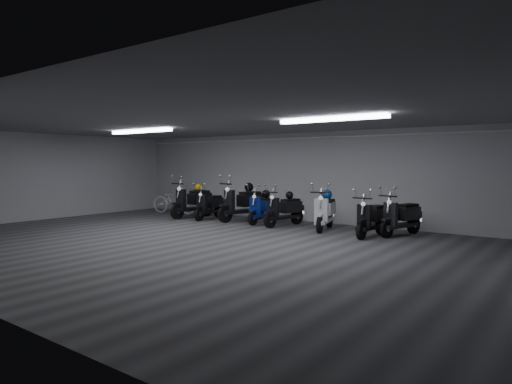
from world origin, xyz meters
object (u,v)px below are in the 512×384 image
Objects in this scene: helmet_1 at (198,187)px; helmet_2 at (289,195)px; scooter_4 at (262,203)px; scooter_9 at (401,211)px; helmet_4 at (327,195)px; scooter_5 at (284,205)px; scooter_3 at (242,198)px; scooter_0 at (192,196)px; scooter_6 at (325,206)px; scooter_7 at (372,212)px; helmet_0 at (249,187)px; bicycle at (174,197)px; scooter_1 at (209,201)px; helmet_3 at (266,194)px.

helmet_2 is (3.62, 0.07, -0.12)m from helmet_1.
scooter_9 reaches higher than scooter_4.
scooter_4 is at bearing -177.06° from helmet_4.
scooter_3 is at bearing -176.84° from scooter_5.
scooter_0 is 1.12× the size of scooter_9.
scooter_5 is at bearing -160.33° from scooter_9.
scooter_6 is 1.04× the size of scooter_9.
scooter_7 is 5.74× the size of helmet_0.
bicycle is at bearing -168.85° from scooter_3.
scooter_1 is 1.99m from scooter_4.
scooter_4 is at bearing 10.05° from scooter_0.
scooter_7 is at bearing -10.03° from helmet_0.
helmet_3 is (4.06, 0.02, 0.29)m from bicycle.
helmet_0 is at bearing -167.35° from scooter_9.
scooter_9 is at bearing 0.75° from helmet_2.
scooter_5 is 4.97m from bicycle.
scooter_1 is at bearing -166.98° from helmet_3.
scooter_3 is at bearing -103.21° from bicycle.
scooter_5 is 2.83m from scooter_7.
scooter_4 is 3.71m from scooter_7.
bicycle is at bearing 178.78° from helmet_2.
helmet_1 is 1.06× the size of helmet_2.
helmet_0 is at bearing 155.50° from scooter_6.
bicycle is at bearing 179.08° from helmet_4.
scooter_6 is at bearing -9.50° from scooter_4.
scooter_9 reaches higher than scooter_1.
helmet_2 is at bearing -7.61° from helmet_3.
scooter_6 reaches higher than helmet_3.
scooter_9 is at bearing -1.11° from helmet_3.
scooter_1 is at bearing -19.18° from helmet_1.
scooter_0 is at bearing -168.23° from scooter_5.
scooter_9 is 2.09m from helmet_4.
scooter_0 is 3.61m from scooter_5.
scooter_9 reaches higher than scooter_5.
scooter_7 is 6.42m from helmet_1.
helmet_0 is at bearing 171.81° from helmet_2.
scooter_5 is 1.34m from scooter_6.
bicycle is (-2.11, 0.43, -0.01)m from scooter_1.
scooter_6 is 2.28m from helmet_3.
helmet_0 reaches higher than helmet_1.
scooter_5 reaches higher than helmet_3.
scooter_1 reaches higher than helmet_1.
helmet_3 is (-0.94, 0.13, -0.01)m from helmet_2.
scooter_6 is 1.34m from helmet_2.
scooter_6 reaches higher than helmet_2.
scooter_4 is at bearing -0.61° from helmet_1.
helmet_2 is 0.83× the size of helmet_4.
scooter_1 is 2.03m from helmet_3.
helmet_4 is (1.28, 0.24, 0.34)m from scooter_5.
scooter_0 is 0.76m from scooter_1.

